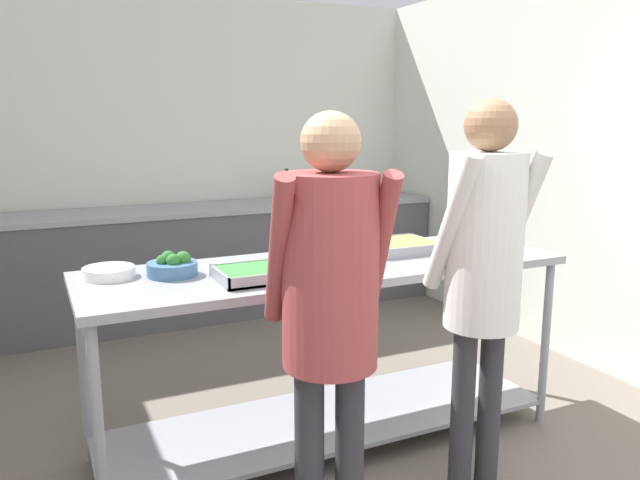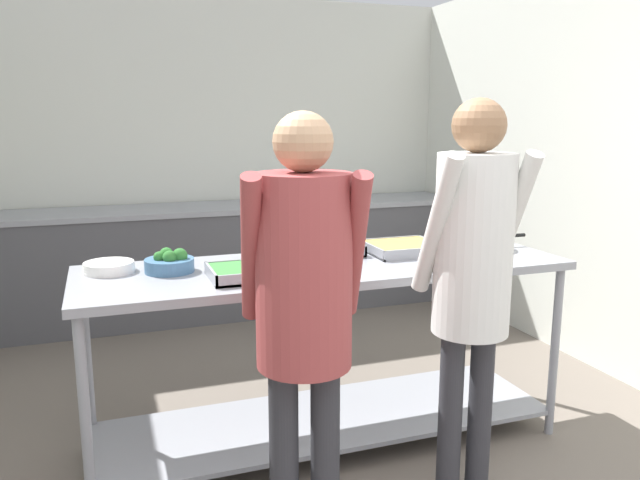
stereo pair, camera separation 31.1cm
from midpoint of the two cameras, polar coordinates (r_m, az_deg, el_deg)
name	(u,v)px [view 1 (the left image)]	position (r m, az deg, el deg)	size (l,w,h in m)	color
wall_rear	(191,155)	(5.54, -13.31, 7.60)	(4.15, 0.06, 2.65)	silver
wall_right	(558,164)	(4.60, 19.12, 6.62)	(0.06, 4.38, 2.65)	silver
back_counter	(206,261)	(5.30, -12.05, -1.91)	(3.99, 0.65, 0.92)	#4C4C51
serving_counter	(329,323)	(3.13, -2.08, -7.63)	(2.37, 0.74, 0.94)	gray
plate_stack	(109,272)	(2.99, -21.63, -2.80)	(0.23, 0.23, 0.05)	white
broccoli_bowl	(173,267)	(2.92, -16.32, -2.38)	(0.23, 0.23, 0.11)	#3D668C
serving_tray_roast	(264,273)	(2.79, -8.32, -3.04)	(0.42, 0.28, 0.05)	gray
serving_tray_vegetables	(321,250)	(3.24, -2.69, -0.94)	(0.38, 0.27, 0.05)	gray
serving_tray_greens	(398,246)	(3.33, 4.52, -0.62)	(0.37, 0.33, 0.05)	gray
sauce_pan	(471,239)	(3.53, 11.18, 0.08)	(0.44, 0.30, 0.07)	gray
guest_serving_left	(484,258)	(2.59, 11.47, -1.64)	(0.42, 0.34, 1.72)	#2D2D33
guest_serving_right	(330,292)	(2.22, -3.10, -4.82)	(0.49, 0.39, 1.66)	#2D2D33
water_bottle	(287,186)	(5.50, -4.67, 4.96)	(0.07, 0.07, 0.28)	#23602D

